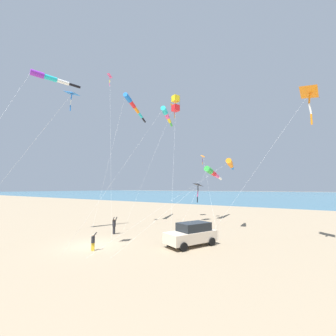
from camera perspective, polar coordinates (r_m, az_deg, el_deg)
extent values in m
plane|color=gray|center=(20.27, -18.81, -18.30)|extent=(600.00, 600.00, 0.00)
cube|color=#386B84|center=(177.70, 29.46, -5.98)|extent=(240.00, 600.00, 0.01)
cube|color=beige|center=(19.02, 5.84, -17.12)|extent=(4.68, 3.30, 0.84)
cube|color=black|center=(19.10, 6.64, -14.75)|extent=(3.00, 2.46, 0.68)
cylinder|color=black|center=(17.52, 4.03, -19.60)|extent=(0.69, 0.45, 0.66)
cylinder|color=black|center=(18.97, 0.38, -18.48)|extent=(0.69, 0.45, 0.66)
cylinder|color=black|center=(19.41, 11.18, -18.08)|extent=(0.69, 0.45, 0.66)
cylinder|color=black|center=(20.73, 7.38, -17.29)|extent=(0.69, 0.45, 0.66)
cube|color=yellow|center=(21.45, 7.65, -17.28)|extent=(0.60, 0.40, 0.36)
cube|color=white|center=(21.41, 7.65, -16.73)|extent=(0.62, 0.42, 0.06)
cube|color=#232328|center=(24.20, -13.74, -15.31)|extent=(0.22, 0.32, 0.75)
cylinder|color=#232328|center=(24.09, -13.71, -13.72)|extent=(0.42, 0.42, 0.62)
sphere|color=beige|center=(24.03, -13.68, -12.72)|extent=(0.23, 0.23, 0.23)
cylinder|color=#232328|center=(23.96, -13.18, -12.65)|extent=(0.19, 0.39, 0.47)
cylinder|color=#232328|center=(23.82, -13.86, -12.68)|extent=(0.19, 0.39, 0.47)
cube|color=gold|center=(18.58, -18.77, -18.64)|extent=(0.23, 0.25, 0.58)
cylinder|color=#232328|center=(18.46, -18.72, -17.05)|extent=(0.37, 0.37, 0.48)
sphere|color=tan|center=(18.39, -18.69, -16.06)|extent=(0.18, 0.18, 0.18)
cylinder|color=#232328|center=(18.47, -18.23, -15.92)|extent=(0.24, 0.27, 0.36)
cylinder|color=#232328|center=(18.25, -18.40, -16.05)|extent=(0.24, 0.27, 0.36)
cylinder|color=orange|center=(26.68, 15.49, 1.47)|extent=(1.25, 0.83, 0.86)
cylinder|color=orange|center=(27.66, 15.85, 0.78)|extent=(1.18, 0.65, 0.69)
cylinder|color=blue|center=(28.64, 16.18, 0.13)|extent=(1.12, 0.47, 0.51)
cylinder|color=white|center=(20.21, 2.01, -7.64)|extent=(15.11, 4.72, 7.65)
cylinder|color=green|center=(33.65, 10.44, -0.51)|extent=(1.88, 0.97, 1.18)
cylinder|color=red|center=(35.19, 11.41, -1.22)|extent=(1.84, 0.81, 1.02)
cylinder|color=#EF4C93|center=(36.74, 12.30, -1.87)|extent=(1.80, 0.65, 0.86)
cylinder|color=white|center=(38.30, 13.11, -2.46)|extent=(1.76, 0.49, 0.71)
cylinder|color=white|center=(27.17, 6.78, -7.31)|extent=(11.58, 1.90, 7.31)
pyramid|color=orange|center=(36.10, 1.59, 15.91)|extent=(1.47, 0.98, 0.40)
cylinder|color=black|center=(36.08, 1.56, 15.78)|extent=(0.05, 1.27, 0.35)
cylinder|color=orange|center=(35.93, 1.58, 15.20)|extent=(0.16, 0.18, 0.66)
cylinder|color=red|center=(35.69, 1.61, 14.23)|extent=(0.16, 0.16, 0.66)
cylinder|color=orange|center=(35.50, 1.68, 13.22)|extent=(0.20, 0.14, 0.66)
cylinder|color=white|center=(29.78, -3.90, 2.72)|extent=(10.40, 0.09, 17.53)
pyramid|color=blue|center=(19.44, -23.45, 17.36)|extent=(1.10, 0.83, 0.23)
cylinder|color=black|center=(19.42, -23.46, 17.19)|extent=(0.18, 0.88, 0.18)
cylinder|color=blue|center=(19.33, -23.59, 16.44)|extent=(0.14, 0.14, 0.46)
cylinder|color=white|center=(19.17, -23.76, 15.20)|extent=(0.13, 0.11, 0.45)
cylinder|color=blue|center=(19.00, -23.83, 13.95)|extent=(0.09, 0.10, 0.45)
cylinder|color=white|center=(20.12, -35.49, -0.62)|extent=(5.03, 6.97, 11.92)
cylinder|color=#1EB7C6|center=(20.04, -0.96, 14.57)|extent=(1.05, 0.76, 0.58)
cylinder|color=#EF4C93|center=(20.79, -0.35, 13.41)|extent=(1.00, 0.68, 0.50)
cylinder|color=yellow|center=(21.56, 0.21, 12.33)|extent=(0.96, 0.60, 0.42)
cylinder|color=green|center=(22.34, 0.73, 11.32)|extent=(0.92, 0.52, 0.34)
cylinder|color=white|center=(17.73, -12.93, -1.76)|extent=(5.95, 4.52, 11.43)
cylinder|color=blue|center=(32.04, -10.35, 17.36)|extent=(1.74, 1.13, 0.92)
cylinder|color=red|center=(33.18, -9.22, 15.96)|extent=(1.69, 1.05, 0.84)
cylinder|color=orange|center=(34.36, -8.17, 14.65)|extent=(1.65, 0.96, 0.75)
cylinder|color=#1EB7C6|center=(35.56, -7.21, 13.42)|extent=(1.60, 0.87, 0.67)
cylinder|color=black|center=(36.78, -6.32, 12.27)|extent=(1.56, 0.78, 0.59)
cylinder|color=white|center=(26.34, -14.60, 3.22)|extent=(6.30, 2.03, 16.92)
pyramid|color=orange|center=(35.31, 9.02, 3.07)|extent=(0.98, 0.64, 0.42)
cylinder|color=black|center=(35.32, 8.98, 2.99)|extent=(0.08, 0.73, 0.47)
cylinder|color=orange|center=(35.27, 8.94, 2.58)|extent=(0.14, 0.14, 0.43)
cylinder|color=purple|center=(35.19, 8.88, 1.91)|extent=(0.12, 0.10, 0.43)
cylinder|color=orange|center=(35.15, 8.87, 1.22)|extent=(0.12, 0.11, 0.43)
cylinder|color=white|center=(27.77, 10.36, -4.83)|extent=(12.52, 7.28, 9.63)
cylinder|color=purple|center=(28.63, -30.60, 20.11)|extent=(1.40, 0.96, 0.67)
cylinder|color=#1EB7C6|center=(28.79, -27.98, 19.75)|extent=(1.37, 0.85, 0.56)
cylinder|color=white|center=(29.01, -25.41, 19.35)|extent=(1.33, 0.74, 0.44)
cylinder|color=black|center=(29.27, -22.90, 18.93)|extent=(1.29, 0.63, 0.33)
pyramid|color=orange|center=(23.84, 32.77, 16.32)|extent=(2.40, 2.02, 0.96)
cylinder|color=black|center=(23.77, 32.62, 16.11)|extent=(0.70, 1.40, 1.07)
cylinder|color=orange|center=(23.55, 32.59, 14.85)|extent=(0.28, 0.29, 0.95)
cylinder|color=white|center=(23.26, 32.72, 12.70)|extent=(0.28, 0.30, 0.95)
cylinder|color=orange|center=(23.03, 32.97, 10.48)|extent=(0.19, 0.17, 0.93)
cylinder|color=white|center=(19.94, 22.16, 0.30)|extent=(5.73, 7.71, 12.93)
cube|color=yellow|center=(30.81, 1.95, 17.37)|extent=(1.02, 1.02, 0.80)
cube|color=red|center=(30.34, 1.96, 15.14)|extent=(1.02, 1.02, 0.80)
cylinder|color=black|center=(31.09, 2.09, 15.88)|extent=(0.02, 0.02, 2.08)
cylinder|color=black|center=(30.64, 0.86, 16.21)|extent=(0.02, 0.02, 2.08)
cylinder|color=black|center=(30.51, 3.05, 16.31)|extent=(0.02, 0.02, 2.08)
cylinder|color=black|center=(30.05, 1.82, 16.65)|extent=(0.02, 0.02, 2.08)
cylinder|color=white|center=(23.71, 1.43, 1.41)|extent=(8.57, 4.87, 14.82)
pyramid|color=#EF4C93|center=(31.63, -14.65, 22.03)|extent=(1.12, 1.11, 0.46)
cylinder|color=black|center=(31.61, -14.72, 21.95)|extent=(0.54, 0.55, 0.52)
cylinder|color=#EF4C93|center=(31.49, -14.72, 21.53)|extent=(0.08, 0.10, 0.45)
cylinder|color=yellow|center=(31.28, -14.77, 20.81)|extent=(0.14, 0.12, 0.45)
cylinder|color=#EF4C93|center=(31.09, -14.79, 20.08)|extent=(0.14, 0.12, 0.45)
cylinder|color=white|center=(24.85, -14.55, 6.13)|extent=(4.57, 6.14, 18.98)
pyramid|color=black|center=(20.71, 7.78, -4.15)|extent=(1.38, 1.32, 0.33)
cylinder|color=black|center=(20.71, 7.73, -4.34)|extent=(0.65, 0.80, 0.30)
cylinder|color=black|center=(20.73, 7.73, -5.21)|extent=(0.16, 0.15, 0.53)
cylinder|color=#EF4C93|center=(20.77, 7.64, -6.65)|extent=(0.13, 0.16, 0.53)
cylinder|color=black|center=(20.80, 7.56, -8.08)|extent=(0.10, 0.11, 0.52)
cylinder|color=white|center=(18.03, -1.75, -12.26)|extent=(8.10, 2.51, 4.94)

